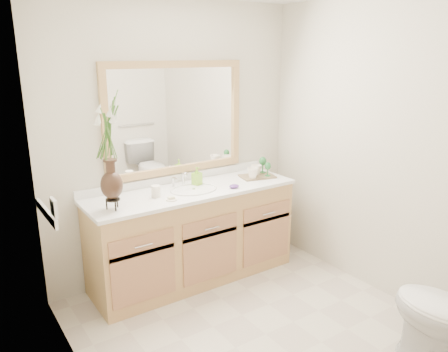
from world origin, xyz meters
TOP-DOWN VIEW (x-y plane):
  - floor at (0.00, 0.00)m, footprint 2.60×2.60m
  - wall_back at (0.00, 1.30)m, footprint 2.40×0.02m
  - wall_left at (-1.20, 0.00)m, footprint 0.02×2.60m
  - wall_right at (1.20, 0.00)m, footprint 0.02×2.60m
  - vanity at (0.00, 1.01)m, footprint 1.80×0.55m
  - counter at (0.00, 1.01)m, footprint 1.84×0.57m
  - sink at (0.00, 1.00)m, footprint 0.38×0.34m
  - mirror at (0.00, 1.28)m, footprint 1.32×0.04m
  - switch_plate at (-1.19, 0.76)m, footprint 0.02×0.12m
  - door at (-0.30, -1.29)m, footprint 0.80×0.03m
  - flower_vase at (-0.74, 0.92)m, footprint 0.19×0.19m
  - tumbler at (-0.35, 1.00)m, footprint 0.07×0.07m
  - soap_dish at (-0.28, 0.86)m, footprint 0.09×0.09m
  - soap_bottle at (0.10, 1.11)m, footprint 0.08×0.08m
  - purple_dish at (0.31, 0.84)m, footprint 0.10×0.09m
  - tray at (0.69, 1.00)m, footprint 0.35×0.27m
  - mug_left at (0.61, 0.96)m, footprint 0.13×0.13m
  - mug_right at (0.71, 1.03)m, footprint 0.10×0.10m
  - goblet_front at (0.77, 0.94)m, footprint 0.06×0.06m
  - goblet_back at (0.80, 1.06)m, footprint 0.07×0.07m

SIDE VIEW (x-z plane):
  - floor at x=0.00m, z-range 0.00..0.00m
  - vanity at x=0.00m, z-range 0.00..0.80m
  - sink at x=0.00m, z-range 0.66..0.89m
  - counter at x=0.00m, z-range 0.80..0.83m
  - tray at x=0.69m, z-range 0.83..0.85m
  - soap_dish at x=-0.28m, z-range 0.83..0.85m
  - purple_dish at x=0.31m, z-range 0.83..0.86m
  - tumbler at x=-0.35m, z-range 0.83..0.92m
  - mug_right at x=0.71m, z-range 0.85..0.94m
  - mug_left at x=0.61m, z-range 0.85..0.95m
  - soap_bottle at x=0.10m, z-range 0.83..0.97m
  - goblet_front at x=0.77m, z-range 0.87..1.00m
  - goblet_back at x=0.80m, z-range 0.87..1.03m
  - switch_plate at x=-1.19m, z-range 0.92..1.04m
  - door at x=-0.30m, z-range 0.00..2.00m
  - wall_back at x=0.00m, z-range 0.00..2.40m
  - wall_left at x=-1.20m, z-range 0.00..2.40m
  - wall_right at x=1.20m, z-range 0.00..2.40m
  - flower_vase at x=-0.74m, z-range 0.97..1.76m
  - mirror at x=0.00m, z-range 0.92..1.89m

